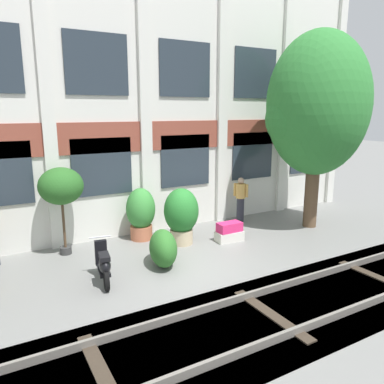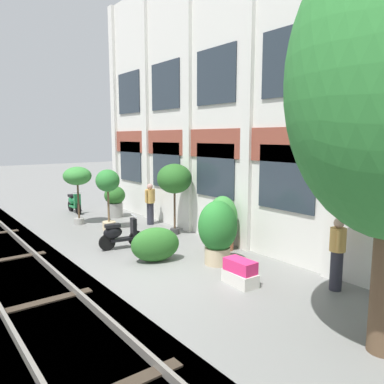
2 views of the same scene
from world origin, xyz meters
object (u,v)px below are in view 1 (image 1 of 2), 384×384
at_px(broadleaf_tree, 317,108).
at_px(topiary_hedge, 163,248).
at_px(potted_plant_low_pan, 61,187).
at_px(potted_plant_stone_basin, 181,214).
at_px(potted_plant_glazed_jar, 141,212).
at_px(scooter_near_curb, 104,265).
at_px(resident_watching_tracks, 241,198).
at_px(potted_plant_square_trough, 229,232).

relative_size(broadleaf_tree, topiary_hedge, 4.87).
relative_size(potted_plant_low_pan, potted_plant_stone_basin, 1.44).
distance_m(potted_plant_glazed_jar, topiary_hedge, 2.20).
xyz_separation_m(scooter_near_curb, resident_watching_tracks, (5.61, 2.35, 0.42)).
relative_size(potted_plant_low_pan, scooter_near_curb, 1.75).
xyz_separation_m(broadleaf_tree, potted_plant_glazed_jar, (-5.50, 1.61, -3.12)).
distance_m(potted_plant_square_trough, potted_plant_glazed_jar, 2.76).
distance_m(potted_plant_stone_basin, scooter_near_curb, 3.15).
relative_size(potted_plant_stone_basin, scooter_near_curb, 1.22).
bearing_deg(potted_plant_square_trough, scooter_near_curb, -167.52).
distance_m(broadleaf_tree, resident_watching_tracks, 3.91).
xyz_separation_m(potted_plant_stone_basin, potted_plant_square_trough, (1.37, -0.52, -0.64)).
distance_m(potted_plant_stone_basin, potted_plant_glazed_jar, 1.31).
xyz_separation_m(broadleaf_tree, potted_plant_low_pan, (-7.78, 1.49, -2.08)).
xyz_separation_m(potted_plant_low_pan, potted_plant_glazed_jar, (2.29, 0.12, -1.04)).
xyz_separation_m(potted_plant_glazed_jar, scooter_near_curb, (-1.88, -2.39, -0.41)).
relative_size(potted_plant_stone_basin, topiary_hedge, 1.28).
bearing_deg(potted_plant_glazed_jar, scooter_near_curb, -128.12).
height_order(scooter_near_curb, topiary_hedge, scooter_near_curb).
bearing_deg(potted_plant_low_pan, resident_watching_tracks, 0.78).
height_order(broadleaf_tree, potted_plant_low_pan, broadleaf_tree).
bearing_deg(potted_plant_stone_basin, potted_plant_glazed_jar, 132.63).
height_order(potted_plant_low_pan, potted_plant_glazed_jar, potted_plant_low_pan).
relative_size(potted_plant_stone_basin, potted_plant_glazed_jar, 1.05).
xyz_separation_m(potted_plant_stone_basin, potted_plant_glazed_jar, (-0.88, 0.96, -0.07)).
bearing_deg(potted_plant_glazed_jar, potted_plant_stone_basin, -47.37).
relative_size(potted_plant_glazed_jar, resident_watching_tracks, 1.00).
xyz_separation_m(potted_plant_low_pan, topiary_hedge, (2.02, -2.03, -1.42)).
bearing_deg(potted_plant_low_pan, potted_plant_stone_basin, -14.82).
height_order(potted_plant_glazed_jar, resident_watching_tracks, resident_watching_tracks).
bearing_deg(potted_plant_low_pan, topiary_hedge, -45.11).
distance_m(potted_plant_stone_basin, resident_watching_tracks, 2.99).
distance_m(broadleaf_tree, scooter_near_curb, 8.21).
height_order(potted_plant_square_trough, potted_plant_glazed_jar, potted_plant_glazed_jar).
bearing_deg(resident_watching_tracks, topiary_hedge, -7.84).
bearing_deg(potted_plant_square_trough, potted_plant_stone_basin, 159.26).
height_order(potted_plant_low_pan, topiary_hedge, potted_plant_low_pan).
bearing_deg(broadleaf_tree, potted_plant_stone_basin, 171.99).
height_order(potted_plant_glazed_jar, topiary_hedge, potted_plant_glazed_jar).
bearing_deg(topiary_hedge, scooter_near_curb, -171.37).
xyz_separation_m(broadleaf_tree, potted_plant_square_trough, (-3.24, 0.13, -3.69)).
distance_m(potted_plant_stone_basin, topiary_hedge, 1.72).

